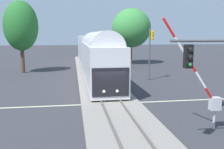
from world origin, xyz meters
TOP-DOWN VIEW (x-y plane):
  - ground_plane at (0.00, 0.00)m, footprint 220.00×220.00m
  - road_centre_stripe at (0.00, 0.00)m, footprint 44.00×0.20m
  - railway_track at (0.00, 0.00)m, footprint 4.40×80.00m
  - commuter_train at (0.00, 17.73)m, footprint 3.04×38.90m
  - crossing_gate_near at (4.51, -6.05)m, footprint 3.67×0.40m
  - traffic_signal_far_side at (5.98, 9.22)m, footprint 0.53×0.38m
  - oak_behind_train at (-9.45, 17.37)m, footprint 4.52×4.52m
  - elm_centre_background at (7.49, 25.47)m, footprint 6.78×6.78m

SIDE VIEW (x-z plane):
  - ground_plane at x=0.00m, z-range 0.00..0.00m
  - road_centre_stripe at x=0.00m, z-range 0.00..0.01m
  - railway_track at x=0.00m, z-range -0.06..0.26m
  - crossing_gate_near at x=4.51m, z-range -1.00..5.00m
  - commuter_train at x=0.00m, z-range 0.21..5.37m
  - traffic_signal_far_side at x=5.98m, z-range 0.99..6.89m
  - oak_behind_train at x=-9.45m, z-range 1.48..11.09m
  - elm_centre_background at x=7.49m, z-range 1.45..11.12m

